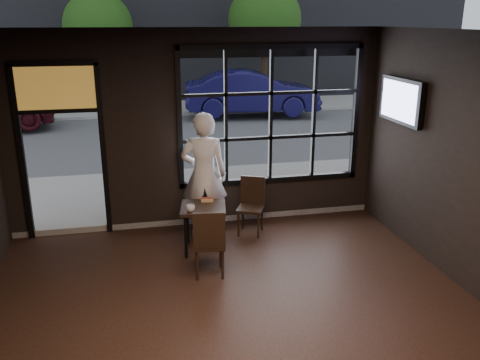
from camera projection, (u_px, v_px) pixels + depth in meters
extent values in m
cube|color=black|center=(247.00, 348.00, 5.37)|extent=(6.00, 7.00, 0.02)
cube|color=black|center=(249.00, 32.00, 4.39)|extent=(6.00, 7.00, 0.02)
cube|color=black|center=(271.00, 116.00, 8.32)|extent=(3.06, 0.12, 2.28)
cube|color=orange|center=(56.00, 87.00, 7.49)|extent=(1.20, 0.06, 0.70)
cube|color=#545456|center=(148.00, 82.00, 27.71)|extent=(60.00, 41.00, 0.04)
cube|color=black|center=(204.00, 228.00, 7.53)|extent=(0.75, 0.75, 0.70)
cube|color=black|center=(209.00, 241.00, 6.78)|extent=(0.46, 0.46, 0.96)
cube|color=black|center=(250.00, 207.00, 8.09)|extent=(0.53, 0.53, 0.91)
imported|color=silver|center=(204.00, 175.00, 7.94)|extent=(0.79, 0.58, 1.98)
imported|color=silver|center=(190.00, 208.00, 7.21)|extent=(0.15, 0.15, 0.10)
cube|color=black|center=(401.00, 101.00, 7.59)|extent=(0.13, 1.15, 0.67)
imported|color=#110F3F|center=(252.00, 93.00, 17.63)|extent=(4.77, 2.08, 1.52)
cylinder|color=#332114|center=(102.00, 79.00, 19.02)|extent=(0.21, 0.21, 2.30)
sphere|color=#234C14|center=(98.00, 27.00, 18.45)|extent=(2.51, 2.51, 2.51)
cylinder|color=#332114|center=(264.00, 75.00, 19.42)|extent=(0.23, 0.23, 2.48)
sphere|color=#1E671E|center=(265.00, 20.00, 18.81)|extent=(2.71, 2.71, 2.71)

